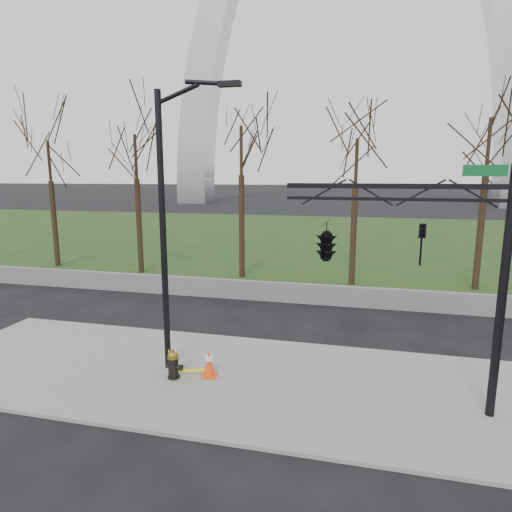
% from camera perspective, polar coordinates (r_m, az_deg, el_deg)
% --- Properties ---
extents(ground, '(500.00, 500.00, 0.00)m').
position_cam_1_polar(ground, '(13.02, -5.05, -15.67)').
color(ground, black).
rests_on(ground, ground).
extents(sidewalk, '(18.00, 6.00, 0.10)m').
position_cam_1_polar(sidewalk, '(13.00, -5.06, -15.47)').
color(sidewalk, gray).
rests_on(sidewalk, ground).
extents(grass_strip, '(120.00, 40.00, 0.06)m').
position_cam_1_polar(grass_strip, '(41.61, 8.26, 2.58)').
color(grass_strip, '#193A15').
rests_on(grass_strip, ground).
extents(guardrail, '(60.00, 0.30, 0.90)m').
position_cam_1_polar(guardrail, '(20.13, 2.24, -4.69)').
color(guardrail, '#59595B').
rests_on(guardrail, ground).
extents(gateway_arch, '(66.00, 6.00, 65.00)m').
position_cam_1_polar(gateway_arch, '(90.18, 11.98, 27.64)').
color(gateway_arch, '#B4B6BB').
rests_on(gateway_arch, ground).
extents(tree_row, '(59.05, 4.00, 9.02)m').
position_cam_1_polar(tree_row, '(23.23, 20.48, 6.87)').
color(tree_row, black).
rests_on(tree_row, ground).
extents(fire_hydrant, '(0.53, 0.34, 0.85)m').
position_cam_1_polar(fire_hydrant, '(12.79, -10.77, -13.89)').
color(fire_hydrant, black).
rests_on(fire_hydrant, sidewalk).
extents(traffic_cone, '(0.43, 0.43, 0.78)m').
position_cam_1_polar(traffic_cone, '(12.75, -6.19, -13.86)').
color(traffic_cone, '#FA400D').
rests_on(traffic_cone, sidewalk).
extents(street_light, '(2.39, 0.26, 8.21)m').
position_cam_1_polar(street_light, '(12.38, -11.25, 5.49)').
color(street_light, black).
rests_on(street_light, ground).
extents(traffic_signal_mast, '(5.10, 2.50, 6.00)m').
position_cam_1_polar(traffic_signal_mast, '(10.78, 13.28, 1.75)').
color(traffic_signal_mast, black).
rests_on(traffic_signal_mast, ground).
extents(caution_tape, '(1.40, 0.63, 0.43)m').
position_cam_1_polar(caution_tape, '(12.94, -9.69, -13.72)').
color(caution_tape, '#FFEB0D').
rests_on(caution_tape, ground).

